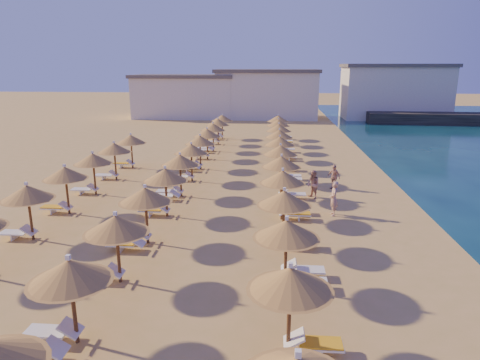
# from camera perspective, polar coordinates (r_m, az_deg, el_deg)

# --- Properties ---
(ground) EXTENTS (220.00, 220.00, 0.00)m
(ground) POSITION_cam_1_polar(r_m,az_deg,el_deg) (21.74, 0.10, -6.06)
(ground) COLOR tan
(ground) RESTS_ON ground
(jetty) EXTENTS (30.18, 5.66, 1.50)m
(jetty) POSITION_cam_1_polar(r_m,az_deg,el_deg) (67.68, 29.38, 7.09)
(jetty) COLOR black
(jetty) RESTS_ON ground
(hotel_blocks) EXTENTS (47.53, 9.09, 8.10)m
(hotel_blocks) POSITION_cam_1_polar(r_m,az_deg,el_deg) (67.14, 6.49, 11.38)
(hotel_blocks) COLOR white
(hotel_blocks) RESTS_ON ground
(parasol_row_east) EXTENTS (2.39, 42.21, 2.77)m
(parasol_row_east) POSITION_cam_1_polar(r_m,az_deg,el_deg) (27.29, 5.47, 3.15)
(parasol_row_east) COLOR brown
(parasol_row_east) RESTS_ON ground
(parasol_row_west) EXTENTS (2.39, 42.21, 2.77)m
(parasol_row_west) POSITION_cam_1_polar(r_m,az_deg,el_deg) (27.85, -7.21, 3.34)
(parasol_row_west) COLOR brown
(parasol_row_west) RESTS_ON ground
(parasol_row_inland) EXTENTS (2.39, 20.49, 2.77)m
(parasol_row_inland) POSITION_cam_1_polar(r_m,az_deg,el_deg) (26.18, -20.55, 1.75)
(parasol_row_inland) COLOR brown
(parasol_row_inland) RESTS_ON ground
(loungers) EXTENTS (14.58, 40.45, 0.66)m
(loungers) POSITION_cam_1_polar(r_m,az_deg,el_deg) (27.33, -3.90, -0.89)
(loungers) COLOR white
(loungers) RESTS_ON ground
(beachgoer_a) EXTENTS (0.46, 0.69, 1.89)m
(beachgoer_a) POSITION_cam_1_polar(r_m,az_deg,el_deg) (23.40, 12.39, -2.42)
(beachgoer_a) COLOR tan
(beachgoer_a) RESTS_ON ground
(beachgoer_c) EXTENTS (0.95, 0.96, 1.63)m
(beachgoer_c) POSITION_cam_1_polar(r_m,az_deg,el_deg) (28.48, 12.39, 0.42)
(beachgoer_c) COLOR tan
(beachgoer_c) RESTS_ON ground
(beachgoer_b) EXTENTS (1.02, 1.06, 1.73)m
(beachgoer_b) POSITION_cam_1_polar(r_m,az_deg,el_deg) (26.24, 9.73, -0.58)
(beachgoer_b) COLOR tan
(beachgoer_b) RESTS_ON ground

